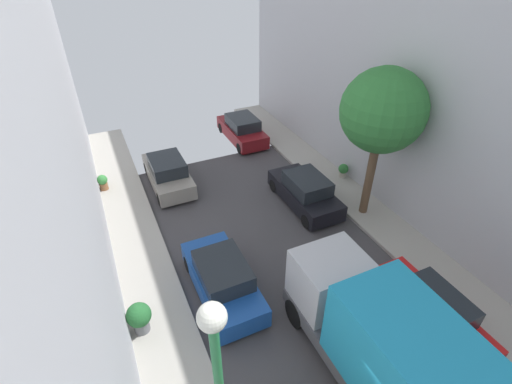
# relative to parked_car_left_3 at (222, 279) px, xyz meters

# --- Properties ---
(parked_car_left_3) EXTENTS (1.78, 4.20, 1.57)m
(parked_car_left_3) POSITION_rel_parked_car_left_3_xyz_m (0.00, 0.00, 0.00)
(parked_car_left_3) COLOR #194799
(parked_car_left_3) RESTS_ON ground
(parked_car_left_4) EXTENTS (1.78, 4.20, 1.57)m
(parked_car_left_4) POSITION_rel_parked_car_left_3_xyz_m (0.00, 7.76, 0.00)
(parked_car_left_4) COLOR gray
(parked_car_left_4) RESTS_ON ground
(parked_car_right_2) EXTENTS (1.78, 4.20, 1.57)m
(parked_car_right_2) POSITION_rel_parked_car_left_3_xyz_m (5.40, -4.04, 0.00)
(parked_car_right_2) COLOR red
(parked_car_right_2) RESTS_ON ground
(parked_car_right_3) EXTENTS (1.78, 4.20, 1.57)m
(parked_car_right_3) POSITION_rel_parked_car_left_3_xyz_m (5.40, 3.43, 0.00)
(parked_car_right_3) COLOR black
(parked_car_right_3) RESTS_ON ground
(parked_car_right_4) EXTENTS (1.78, 4.20, 1.57)m
(parked_car_right_4) POSITION_rel_parked_car_left_3_xyz_m (5.40, 10.90, 0.00)
(parked_car_right_4) COLOR maroon
(parked_car_right_4) RESTS_ON ground
(delivery_truck) EXTENTS (2.26, 6.60, 3.38)m
(delivery_truck) POSITION_rel_parked_car_left_3_xyz_m (2.70, -4.94, 1.07)
(delivery_truck) COLOR #4C4C51
(delivery_truck) RESTS_ON ground
(street_tree_1) EXTENTS (3.34, 3.34, 6.53)m
(street_tree_1) POSITION_rel_parked_car_left_3_xyz_m (7.46, 1.67, 4.25)
(street_tree_1) COLOR brown
(street_tree_1) RESTS_ON sidewalk_right
(potted_plant_0) EXTENTS (0.49, 0.49, 0.79)m
(potted_plant_0) POSITION_rel_parked_car_left_3_xyz_m (-3.07, 8.53, -0.14)
(potted_plant_0) COLOR brown
(potted_plant_0) RESTS_ON sidewalk_left
(potted_plant_1) EXTENTS (0.78, 0.78, 1.11)m
(potted_plant_1) POSITION_rel_parked_car_left_3_xyz_m (-2.91, -0.42, 0.06)
(potted_plant_1) COLOR slate
(potted_plant_1) RESTS_ON sidewalk_left
(potted_plant_2) EXTENTS (0.51, 0.51, 0.74)m
(potted_plant_2) POSITION_rel_parked_car_left_3_xyz_m (8.35, 4.49, -0.15)
(potted_plant_2) COLOR #B2A899
(potted_plant_2) RESTS_ON sidewalk_right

